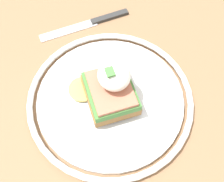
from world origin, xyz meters
The scene contains 4 objects.
dining_table centered at (0.00, 0.00, 0.63)m, with size 0.87×0.75×0.77m.
plate centered at (0.02, 0.00, 0.78)m, with size 0.28×0.28×0.02m.
sandwich centered at (0.02, 0.00, 0.82)m, with size 0.10×0.10×0.08m.
knife centered at (0.19, -0.02, 0.78)m, with size 0.03×0.18×0.01m.
Camera 1 is at (-0.19, 0.06, 1.20)m, focal length 45.00 mm.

